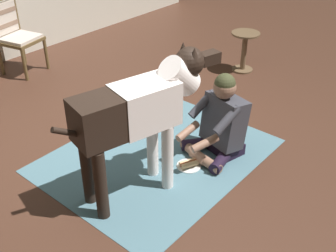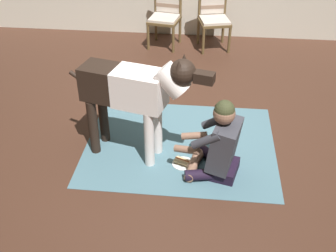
% 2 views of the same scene
% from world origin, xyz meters
% --- Properties ---
extents(ground_plane, '(14.89, 14.89, 0.00)m').
position_xyz_m(ground_plane, '(0.00, 0.00, 0.00)').
color(ground_plane, '#43281C').
extents(area_rug, '(2.07, 1.66, 0.01)m').
position_xyz_m(area_rug, '(0.00, -0.04, 0.00)').
color(area_rug, slate).
rests_on(area_rug, ground).
extents(dining_chair_right_of_pair, '(0.55, 0.55, 0.98)m').
position_xyz_m(dining_chair_right_of_pair, '(0.30, 2.71, 0.54)').
color(dining_chair_right_of_pair, brown).
rests_on(dining_chair_right_of_pair, ground).
extents(person_sitting_on_floor, '(0.68, 0.58, 0.84)m').
position_xyz_m(person_sitting_on_floor, '(0.41, -0.47, 0.35)').
color(person_sitting_on_floor, black).
rests_on(person_sitting_on_floor, ground).
extents(large_dog, '(1.48, 0.53, 1.21)m').
position_xyz_m(large_dog, '(-0.45, -0.26, 0.77)').
color(large_dog, white).
rests_on(large_dog, ground).
extents(hot_dog_on_plate, '(0.23, 0.23, 0.06)m').
position_xyz_m(hot_dog_on_plate, '(0.06, -0.38, 0.03)').
color(hot_dog_on_plate, silver).
rests_on(hot_dog_on_plate, ground).
extents(round_side_table, '(0.37, 0.37, 0.54)m').
position_xyz_m(round_side_table, '(2.25, 0.39, 0.32)').
color(round_side_table, brown).
rests_on(round_side_table, ground).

